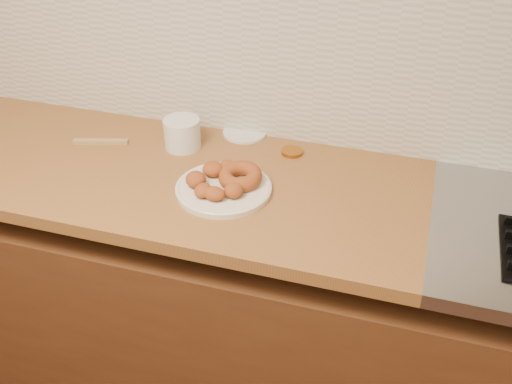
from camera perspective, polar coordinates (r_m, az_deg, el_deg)
base_cabinet at (r=2.02m, az=-0.58°, el=-11.53°), size 3.60×0.60×0.77m
butcher_block at (r=1.97m, az=-19.07°, el=3.23°), size 2.30×0.62×0.04m
backsplash at (r=1.81m, az=2.19°, el=13.73°), size 3.60×0.02×0.60m
donut_plate at (r=1.66m, az=-3.10°, el=0.30°), size 0.27×0.27×0.02m
ring_donut at (r=1.66m, az=-1.53°, el=1.51°), size 0.13×0.13×0.05m
fried_dough_chunks at (r=1.65m, az=-4.06°, el=1.10°), size 0.19×0.19×0.04m
plastic_tub at (r=1.86m, az=-7.04°, el=5.56°), size 0.12×0.12×0.09m
tub_lid at (r=1.94m, az=-1.08°, el=5.67°), size 0.15×0.15×0.01m
brass_jar_lid at (r=1.84m, az=3.45°, el=3.84°), size 0.08×0.08×0.01m
wooden_utensil at (r=1.95m, az=-14.56°, el=4.65°), size 0.17×0.07×0.01m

